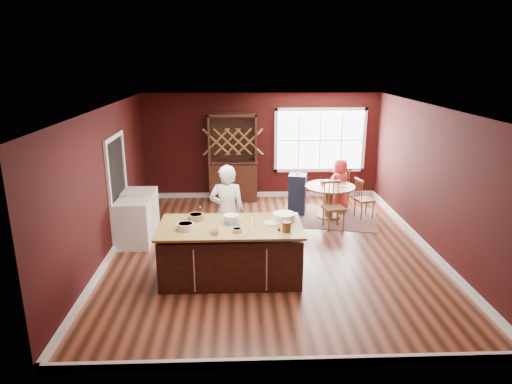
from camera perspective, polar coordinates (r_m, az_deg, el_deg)
room_shell at (r=8.39m, az=1.96°, el=1.32°), size 7.00×7.00×7.00m
window at (r=11.91m, az=8.01°, el=6.44°), size 2.36×0.10×1.66m
doorway at (r=9.34m, az=-16.84°, el=0.11°), size 0.08×1.26×2.13m
kitchen_island at (r=7.63m, az=-3.15°, el=-7.56°), size 2.34×1.22×0.92m
dining_table at (r=10.52m, az=9.17°, el=-0.36°), size 1.13×1.13×0.75m
baker at (r=8.21m, az=-3.62°, el=-2.53°), size 0.66×0.46×1.75m
layer_cake at (r=7.52m, az=-3.15°, el=-3.40°), size 0.34×0.34×0.14m
bowl_blue at (r=7.32m, az=-8.81°, el=-4.28°), size 0.28×0.28×0.11m
bowl_yellow at (r=7.73m, az=-7.53°, el=-3.12°), size 0.27×0.27×0.10m
bowl_pink at (r=7.09m, az=-5.22°, el=-5.05°), size 0.15×0.15×0.06m
bowl_olive at (r=7.15m, az=-2.39°, el=-4.80°), size 0.16×0.16×0.06m
drinking_glass at (r=7.35m, az=-0.26°, el=-3.74°), size 0.08×0.08×0.17m
dinner_plate at (r=7.51m, az=1.92°, el=-3.89°), size 0.27×0.27×0.02m
white_tub at (r=7.64m, az=3.49°, el=-3.12°), size 0.37×0.37×0.13m
stoneware_crock at (r=7.15m, az=3.85°, el=-4.36°), size 0.14×0.14×0.17m
toy_figurine at (r=7.20m, az=2.89°, el=-4.55°), size 0.05×0.05×0.08m
rug at (r=10.68m, az=9.04°, el=-3.07°), size 2.49×2.13×0.01m
chair_east at (r=10.69m, az=13.42°, el=-0.71°), size 0.47×0.48×0.93m
chair_south at (r=9.82m, az=9.71°, el=-1.71°), size 0.50×0.48×1.03m
chair_north at (r=11.35m, az=10.50°, el=0.69°), size 0.44×0.42×1.02m
seated_woman at (r=11.06m, az=10.42°, el=0.90°), size 0.73×0.68×1.25m
high_chair at (r=10.72m, az=5.18°, el=-0.14°), size 0.47×0.47×0.98m
toddler at (r=10.66m, az=4.91°, el=1.55°), size 0.18×0.14×0.26m
table_plate at (r=10.47m, az=10.79°, el=0.74°), size 0.18×0.18×0.01m
table_cup at (r=10.56m, az=8.30°, el=1.22°), size 0.13×0.13×0.09m
hutch at (r=11.55m, az=-2.90°, el=4.30°), size 1.21×0.50×2.22m
washer at (r=9.14m, az=-15.02°, el=-3.85°), size 0.63×0.61×0.92m
dryer at (r=9.72m, az=-14.23°, el=-2.47°), size 0.65×0.63×0.94m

